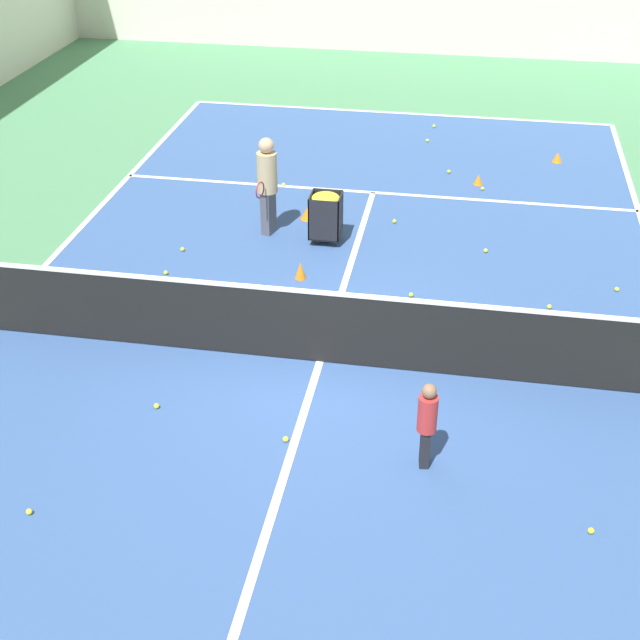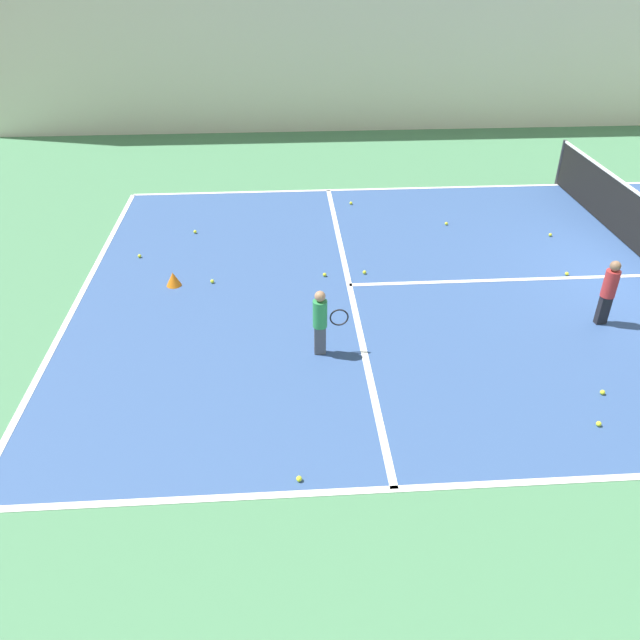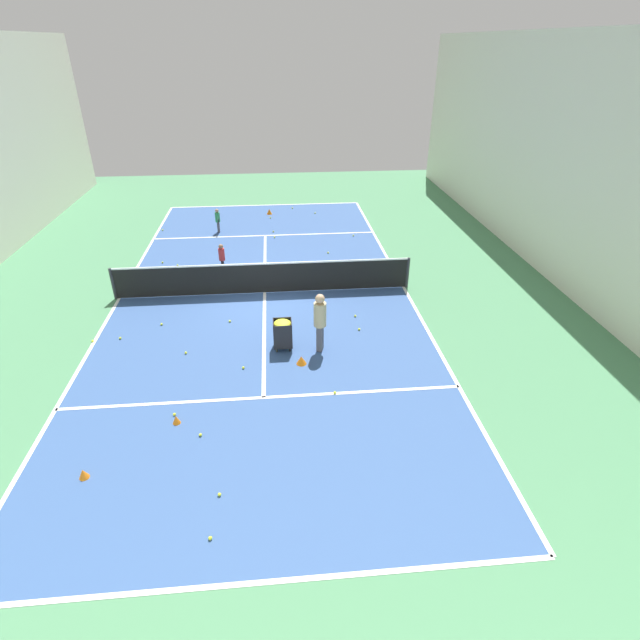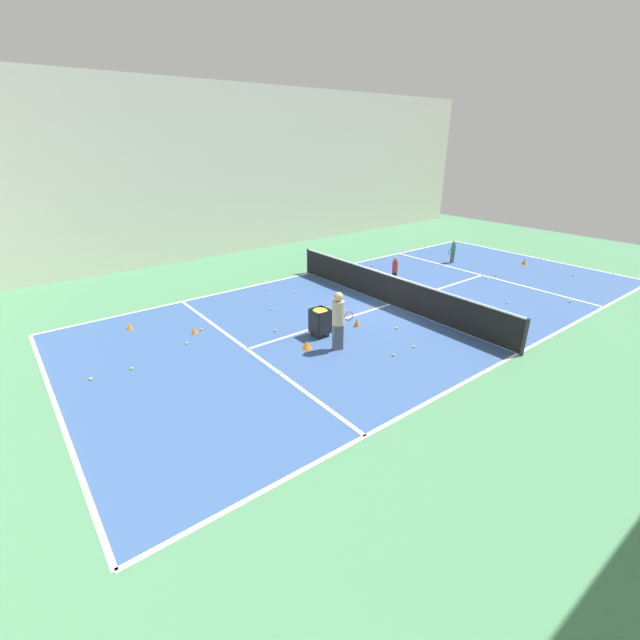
% 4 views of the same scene
% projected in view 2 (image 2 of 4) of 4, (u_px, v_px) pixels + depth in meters
% --- Properties ---
extents(line_baseline_near, '(9.70, 0.10, 0.00)m').
position_uv_depth(line_baseline_near, '(81.00, 294.00, 10.95)').
color(line_baseline_near, white).
rests_on(line_baseline_near, ground).
extents(line_sideline_left, '(0.10, 21.06, 0.00)m').
position_uv_depth(line_sideline_left, '(558.00, 185.00, 15.65)').
color(line_sideline_left, white).
rests_on(line_sideline_left, ground).
extents(line_service_near, '(9.70, 0.10, 0.00)m').
position_uv_depth(line_service_near, '(349.00, 285.00, 11.22)').
color(line_service_near, white).
rests_on(line_service_near, ground).
extents(player_near_baseline, '(0.21, 0.54, 1.06)m').
position_uv_depth(player_near_baseline, '(321.00, 318.00, 9.10)').
color(player_near_baseline, '#4C4C56').
rests_on(player_near_baseline, ground).
extents(child_midcourt, '(0.25, 0.25, 1.12)m').
position_uv_depth(child_midcourt, '(609.00, 288.00, 9.80)').
color(child_midcourt, black).
rests_on(child_midcourt, ground).
extents(training_cone_4, '(0.27, 0.27, 0.26)m').
position_uv_depth(training_cone_4, '(173.00, 279.00, 11.14)').
color(training_cone_4, orange).
rests_on(training_cone_4, ground).
extents(tennis_ball_5, '(0.07, 0.07, 0.07)m').
position_uv_depth(tennis_ball_5, '(567.00, 274.00, 11.52)').
color(tennis_ball_5, yellow).
rests_on(tennis_ball_5, ground).
extents(tennis_ball_6, '(0.07, 0.07, 0.07)m').
position_uv_depth(tennis_ball_6, '(195.00, 232.00, 13.13)').
color(tennis_ball_6, yellow).
rests_on(tennis_ball_6, ground).
extents(tennis_ball_8, '(0.07, 0.07, 0.07)m').
position_uv_depth(tennis_ball_8, '(364.00, 272.00, 11.57)').
color(tennis_ball_8, yellow).
rests_on(tennis_ball_8, ground).
extents(tennis_ball_11, '(0.07, 0.07, 0.07)m').
position_uv_depth(tennis_ball_11, '(140.00, 256.00, 12.15)').
color(tennis_ball_11, yellow).
rests_on(tennis_ball_11, ground).
extents(tennis_ball_13, '(0.07, 0.07, 0.07)m').
position_uv_depth(tennis_ball_13, '(599.00, 424.00, 8.01)').
color(tennis_ball_13, yellow).
rests_on(tennis_ball_13, ground).
extents(tennis_ball_14, '(0.07, 0.07, 0.07)m').
position_uv_depth(tennis_ball_14, '(299.00, 479.00, 7.20)').
color(tennis_ball_14, yellow).
rests_on(tennis_ball_14, ground).
extents(tennis_ball_17, '(0.07, 0.07, 0.07)m').
position_uv_depth(tennis_ball_17, '(351.00, 203.00, 14.51)').
color(tennis_ball_17, yellow).
rests_on(tennis_ball_17, ground).
extents(tennis_ball_19, '(0.07, 0.07, 0.07)m').
position_uv_depth(tennis_ball_19, '(325.00, 275.00, 11.49)').
color(tennis_ball_19, yellow).
rests_on(tennis_ball_19, ground).
extents(tennis_ball_20, '(0.07, 0.07, 0.07)m').
position_uv_depth(tennis_ball_20, '(446.00, 223.00, 13.50)').
color(tennis_ball_20, yellow).
rests_on(tennis_ball_20, ground).
extents(tennis_ball_21, '(0.07, 0.07, 0.07)m').
position_uv_depth(tennis_ball_21, '(550.00, 235.00, 13.00)').
color(tennis_ball_21, yellow).
rests_on(tennis_ball_21, ground).
extents(tennis_ball_22, '(0.07, 0.07, 0.07)m').
position_uv_depth(tennis_ball_22, '(603.00, 392.00, 8.56)').
color(tennis_ball_22, yellow).
rests_on(tennis_ball_22, ground).
extents(tennis_ball_24, '(0.07, 0.07, 0.07)m').
position_uv_depth(tennis_ball_24, '(212.00, 281.00, 11.27)').
color(tennis_ball_24, yellow).
rests_on(tennis_ball_24, ground).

